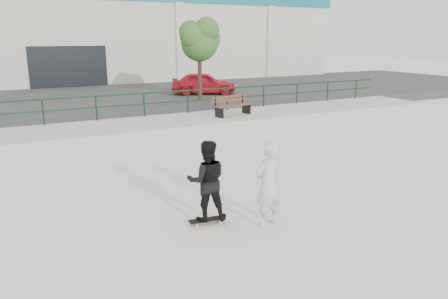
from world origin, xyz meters
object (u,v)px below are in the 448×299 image
tree (200,38)px  red_car (204,83)px  seated_skater (268,184)px  skateboard (207,220)px  bench_right (232,106)px  standing_skater (207,181)px

tree → red_car: 3.65m
seated_skater → skateboard: bearing=-44.3°
bench_right → standing_skater: bearing=-133.6°
skateboard → tree: bearing=71.9°
standing_skater → seated_skater: size_ratio=0.94×
red_car → skateboard: 17.39m
standing_skater → tree: bearing=-95.8°
standing_skater → bench_right: bearing=-103.3°
bench_right → skateboard: bearing=-133.6°
bench_right → skateboard: bench_right is taller
tree → skateboard: 15.21m
skateboard → red_car: bearing=71.2°
bench_right → red_car: 7.32m
red_car → seated_skater: 17.57m
red_car → skateboard: (-7.30, -15.75, -1.07)m
tree → standing_skater: (-6.04, -13.47, -2.76)m
bench_right → seated_skater: bearing=-126.6°
bench_right → standing_skater: size_ratio=1.13×
tree → standing_skater: tree is taller
tree → seated_skater: tree is taller
bench_right → red_car: red_car is taller
tree → seated_skater: size_ratio=2.36×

